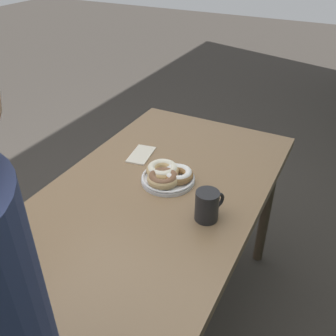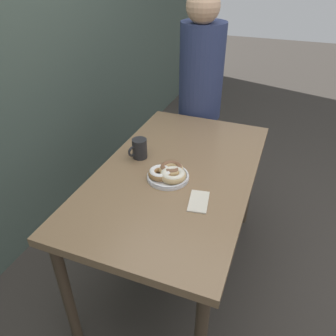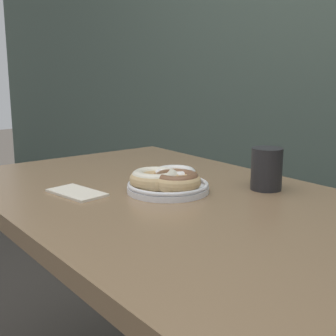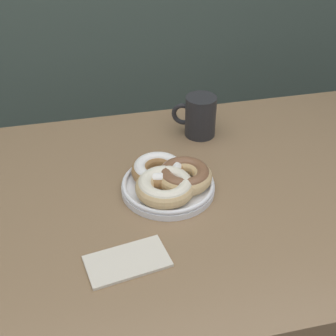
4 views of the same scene
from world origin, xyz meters
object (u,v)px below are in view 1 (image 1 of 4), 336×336
at_px(napkin, 141,155).
at_px(donut_plate, 167,175).
at_px(dining_table, 154,208).
at_px(coffee_mug, 208,205).

bearing_deg(napkin, donut_plate, 57.27).
height_order(donut_plate, napkin, donut_plate).
bearing_deg(dining_table, coffee_mug, 78.08).
bearing_deg(donut_plate, coffee_mug, 59.00).
distance_m(dining_table, coffee_mug, 0.27).
relative_size(dining_table, donut_plate, 5.86).
bearing_deg(dining_table, donut_plate, 169.65).
distance_m(donut_plate, napkin, 0.22).
height_order(dining_table, coffee_mug, coffee_mug).
distance_m(donut_plate, coffee_mug, 0.25).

